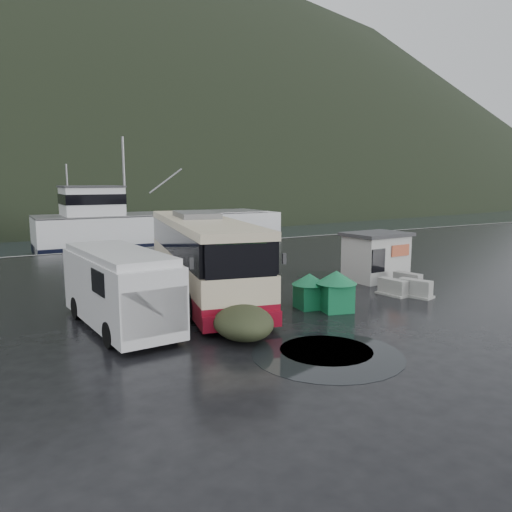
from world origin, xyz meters
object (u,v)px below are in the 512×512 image
dome_tent (243,338)px  jersey_barrier_b (415,297)px  jersey_barrier_a (407,288)px  fishing_trawler (157,233)px  waste_bin_left (336,311)px  coach_bus (202,294)px  white_van (121,327)px  jersey_barrier_c (392,295)px  waste_bin_right (309,308)px  ticket_kiosk (375,280)px

dome_tent → jersey_barrier_b: size_ratio=1.77×
jersey_barrier_a → fishing_trawler: size_ratio=0.05×
waste_bin_left → fishing_trawler: bearing=83.1°
coach_bus → waste_bin_left: 6.23m
waste_bin_left → dome_tent: waste_bin_left is taller
coach_bus → fishing_trawler: (7.07, 26.11, 0.00)m
waste_bin_left → jersey_barrier_b: bearing=1.6°
waste_bin_left → fishing_trawler: size_ratio=0.06×
white_van → fishing_trawler: 31.56m
jersey_barrier_c → jersey_barrier_a: bearing=23.6°
waste_bin_left → jersey_barrier_c: waste_bin_left is taller
jersey_barrier_b → jersey_barrier_c: size_ratio=1.05×
coach_bus → jersey_barrier_a: 9.65m
jersey_barrier_a → jersey_barrier_b: jersey_barrier_b is taller
coach_bus → fishing_trawler: bearing=87.2°
coach_bus → waste_bin_left: coach_bus is taller
coach_bus → jersey_barrier_b: (7.78, -5.18, 0.00)m
jersey_barrier_b → dome_tent: bearing=-172.4°
jersey_barrier_c → fishing_trawler: size_ratio=0.06×
jersey_barrier_a → jersey_barrier_c: (-1.74, -0.76, 0.00)m
white_van → fishing_trawler: fishing_trawler is taller
waste_bin_left → waste_bin_right: size_ratio=1.13×
waste_bin_left → white_van: bearing=165.1°
ticket_kiosk → jersey_barrier_a: 2.14m
white_van → jersey_barrier_c: bearing=-9.3°
jersey_barrier_a → jersey_barrier_c: size_ratio=0.99×
white_van → ticket_kiosk: white_van is taller
ticket_kiosk → fishing_trawler: 27.73m
white_van → waste_bin_right: size_ratio=4.63×
waste_bin_left → dome_tent: size_ratio=0.59×
jersey_barrier_c → fishing_trawler: bearing=90.2°
dome_tent → jersey_barrier_c: 8.86m
waste_bin_right → jersey_barrier_c: (4.56, -0.02, 0.00)m
jersey_barrier_b → jersey_barrier_c: (-0.60, 0.72, 0.00)m
coach_bus → waste_bin_left: size_ratio=8.05×
jersey_barrier_b → coach_bus: bearing=146.4°
ticket_kiosk → coach_bus: bearing=167.5°
ticket_kiosk → jersey_barrier_a: ticket_kiosk is taller
ticket_kiosk → jersey_barrier_c: ticket_kiosk is taller
dome_tent → jersey_barrier_a: 10.73m
coach_bus → dome_tent: 6.58m
dome_tent → jersey_barrier_c: (8.64, 1.95, 0.00)m
jersey_barrier_b → ticket_kiosk: bearing=72.7°
waste_bin_left → ticket_kiosk: (5.65, 3.74, 0.00)m
dome_tent → ticket_kiosk: (10.37, 4.85, 0.00)m
dome_tent → jersey_barrier_b: (9.25, 1.23, 0.00)m
ticket_kiosk → fishing_trawler: bearing=91.3°
fishing_trawler → ticket_kiosk: bearing=-85.0°
coach_bus → waste_bin_left: (3.26, -5.31, 0.00)m
ticket_kiosk → jersey_barrier_b: (-1.13, -3.62, 0.00)m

